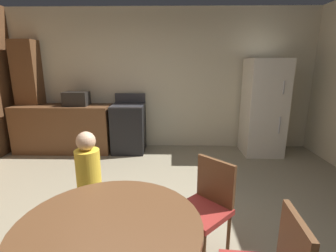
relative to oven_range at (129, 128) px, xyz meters
The scene contains 10 objects.
ground_plane 2.70m from the oven_range, 76.25° to the right, with size 14.00×14.00×0.00m, color gray.
wall_back 1.16m from the oven_range, 32.13° to the left, with size 6.18×0.12×2.70m, color beige.
kitchen_counter 1.26m from the oven_range, behind, with size 1.81×0.60×0.90m, color brown.
pantry_column 2.03m from the oven_range, behind, with size 0.44×0.36×2.10m, color brown.
oven_range is the anchor object (origin of this frame).
refrigerator 2.56m from the oven_range, ahead, with size 0.68×0.68×1.76m.
microwave 1.12m from the oven_range, behind, with size 0.44×0.32×0.26m, color black.
dining_table 3.38m from the oven_range, 81.83° to the right, with size 1.10×1.10×0.76m.
chair_northeast 2.92m from the oven_range, 66.94° to the right, with size 0.57×0.57×0.87m.
person_child 2.54m from the oven_range, 88.07° to the right, with size 0.29×0.29×1.09m.
Camera 1 is at (0.22, -2.01, 1.66)m, focal length 26.38 mm.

